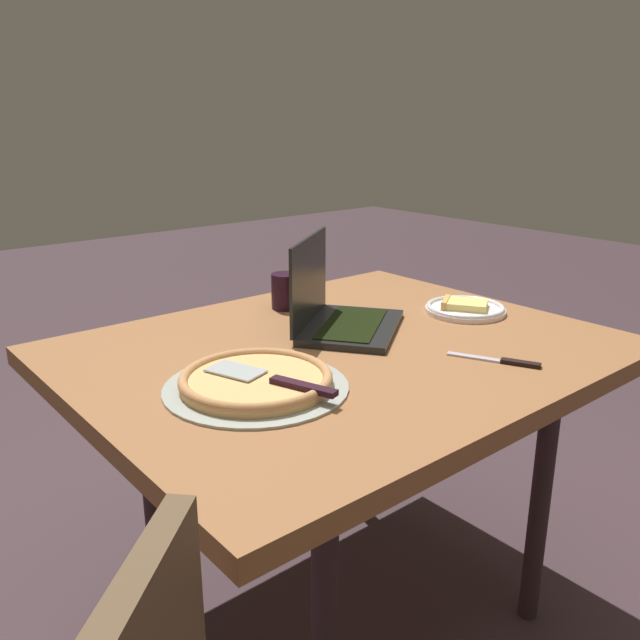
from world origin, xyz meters
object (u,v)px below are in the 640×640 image
Objects in this scene: dining_table at (342,370)px; pizza_plate at (465,308)px; laptop at (337,311)px; table_knife at (503,361)px; pizza_tray at (256,381)px; drink_cup at (285,291)px.

pizza_plate is at bearing -2.22° from dining_table.
table_knife is (0.13, -0.43, -0.05)m from laptop.
laptop is at bearing 25.66° from pizza_tray.
laptop is at bearing 162.95° from pizza_plate.
dining_table is at bearing -125.54° from laptop.
drink_cup is at bearing 76.09° from dining_table.
pizza_plate is 0.59× the size of pizza_tray.
dining_table is 0.34m from pizza_tray.
drink_cup is (-0.37, 0.37, 0.04)m from pizza_plate.
laptop is at bearing 54.46° from dining_table.
drink_cup is (0.40, 0.44, 0.04)m from pizza_tray.
pizza_tray is 0.57m from table_knife.
dining_table is 3.18× the size of laptop.
laptop is 1.05× the size of pizza_tray.
dining_table is 0.17m from laptop.
drink_cup reaches higher than dining_table.
laptop is 3.89× the size of drink_cup.
drink_cup is (0.01, 0.25, 0.00)m from laptop.
laptop is 0.45m from table_knife.
laptop is at bearing 107.17° from table_knife.
pizza_tray is at bearing -164.82° from dining_table.
pizza_plate is 1.14× the size of table_knife.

